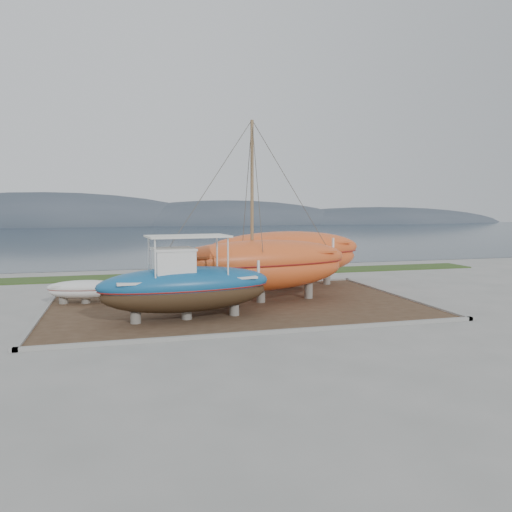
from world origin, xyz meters
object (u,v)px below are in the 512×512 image
object	(u,v)px
white_dinghy	(86,292)
orange_bare_hull	(286,260)
blue_caique	(186,278)
orange_sailboat	(261,213)

from	to	relation	value
white_dinghy	orange_bare_hull	distance (m)	11.73
blue_caique	white_dinghy	xyz separation A→B (m)	(-4.50, 5.00, -1.26)
blue_caique	orange_sailboat	size ratio (longest dim) A/B	0.77
blue_caique	orange_bare_hull	world-z (taller)	blue_caique
orange_sailboat	orange_bare_hull	distance (m)	5.91
blue_caique	white_dinghy	bearing A→B (deg)	126.19
orange_sailboat	blue_caique	bearing A→B (deg)	-154.50
orange_sailboat	orange_bare_hull	world-z (taller)	orange_sailboat
white_dinghy	orange_bare_hull	size ratio (longest dim) A/B	0.38
orange_bare_hull	blue_caique	bearing A→B (deg)	-142.29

